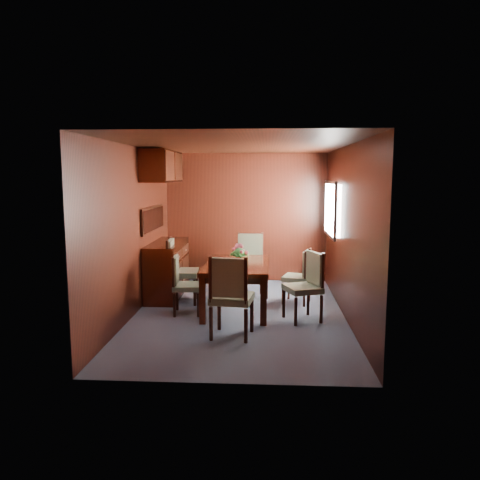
# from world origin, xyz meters

# --- Properties ---
(ground) EXTENTS (4.50, 4.50, 0.00)m
(ground) POSITION_xyz_m (0.00, 0.00, 0.00)
(ground) COLOR #3F4656
(ground) RESTS_ON ground
(room_shell) EXTENTS (3.06, 4.52, 2.41)m
(room_shell) POSITION_xyz_m (-0.10, 0.33, 1.63)
(room_shell) COLOR black
(room_shell) RESTS_ON ground
(sideboard) EXTENTS (0.48, 1.40, 0.90)m
(sideboard) POSITION_xyz_m (-1.25, 1.00, 0.45)
(sideboard) COLOR black
(sideboard) RESTS_ON ground
(dining_table) EXTENTS (0.96, 1.52, 0.70)m
(dining_table) POSITION_xyz_m (-0.04, 0.24, 0.61)
(dining_table) COLOR black
(dining_table) RESTS_ON ground
(chair_left_near) EXTENTS (0.42, 0.44, 0.86)m
(chair_left_near) POSITION_xyz_m (-0.81, 0.01, 0.48)
(chair_left_near) COLOR black
(chair_left_near) RESTS_ON ground
(chair_left_far) EXTENTS (0.49, 0.51, 1.02)m
(chair_left_far) POSITION_xyz_m (-0.99, 0.61, 0.56)
(chair_left_far) COLOR black
(chair_left_far) RESTS_ON ground
(chair_right_near) EXTENTS (0.57, 0.58, 0.96)m
(chair_right_near) POSITION_xyz_m (0.96, -0.18, 0.53)
(chair_right_near) COLOR black
(chair_right_near) RESTS_ON ground
(chair_right_far) EXTENTS (0.49, 0.50, 0.86)m
(chair_right_far) POSITION_xyz_m (0.92, 0.67, 0.48)
(chair_right_far) COLOR black
(chair_right_far) RESTS_ON ground
(chair_head) EXTENTS (0.55, 0.54, 1.04)m
(chair_head) POSITION_xyz_m (-0.04, -0.99, 0.58)
(chair_head) COLOR black
(chair_head) RESTS_ON ground
(chair_foot) EXTENTS (0.48, 0.46, 0.99)m
(chair_foot) POSITION_xyz_m (0.10, 1.49, 0.55)
(chair_foot) COLOR black
(chair_foot) RESTS_ON ground
(flower_centerpiece) EXTENTS (0.28, 0.28, 0.28)m
(flower_centerpiece) POSITION_xyz_m (-0.03, 0.43, 0.84)
(flower_centerpiece) COLOR #C0753A
(flower_centerpiece) RESTS_ON dining_table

